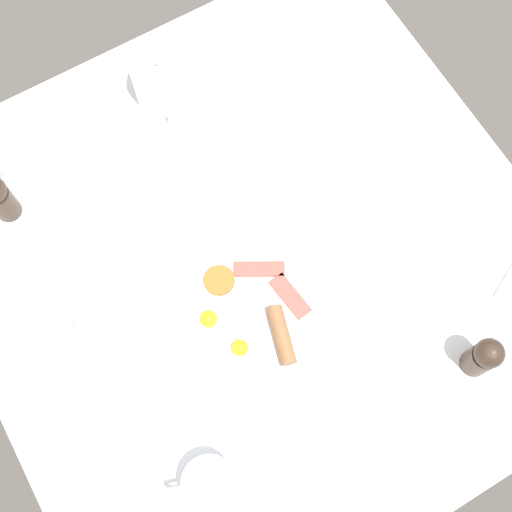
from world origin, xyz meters
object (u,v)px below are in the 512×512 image
Objects in this scene: teapot_near at (49,299)px; fork_by_plate at (336,91)px; pepper_grinder at (484,357)px; teacup_with_saucer_left at (210,484)px; teapot_far at (162,79)px; knife_by_plate at (391,203)px; breakfast_plate at (250,312)px.

fork_by_plate is (0.65, 0.12, -0.05)m from teapot_near.
teapot_near is at bearing 141.93° from pepper_grinder.
fork_by_plate is (0.08, 0.56, -0.06)m from pepper_grinder.
teapot_near is 0.40m from teacup_with_saucer_left.
fork_by_plate is at bearing -89.92° from teapot_near.
teapot_far is 0.49m from knife_by_plate.
pepper_grinder reaches higher than fork_by_plate.
knife_by_plate is at bearing 82.19° from pepper_grinder.
teapot_far is 0.73m from teacup_with_saucer_left.
knife_by_plate is at bearing 46.39° from teapot_far.
fork_by_plate is at bearing 39.35° from breakfast_plate.
teapot_near is 0.84× the size of knife_by_plate.
teapot_near is at bearing 102.91° from teacup_with_saucer_left.
teapot_far is (0.36, 0.28, 0.00)m from teapot_near.
pepper_grinder is at bearing -97.81° from knife_by_plate.
knife_by_plate is (0.04, 0.31, -0.06)m from pepper_grinder.
teapot_far is at bearing 67.98° from teacup_with_saucer_left.
breakfast_plate is at bearing 136.65° from pepper_grinder.
teapot_far is at bearing 105.76° from pepper_grinder.
teapot_near and teapot_far have the same top height.
breakfast_plate is 0.34m from teapot_near.
teapot_near reaches higher than pepper_grinder.
teapot_far reaches higher than knife_by_plate.
teapot_far reaches higher than teacup_with_saucer_left.
pepper_grinder is at bearing 31.13° from teapot_far.
pepper_grinder is at bearing -138.37° from teapot_near.
teacup_with_saucer_left is (-0.20, -0.21, 0.02)m from breakfast_plate.
teapot_near is 0.46m from teapot_far.
fork_by_plate is 0.57× the size of knife_by_plate.
teapot_near is at bearing 167.94° from knife_by_plate.
knife_by_plate is (0.52, 0.26, -0.03)m from teacup_with_saucer_left.
teacup_with_saucer_left reaches higher than fork_by_plate.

